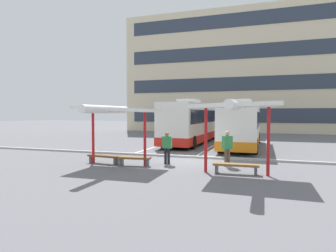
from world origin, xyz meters
The scene contains 15 objects.
ground_plane centered at (0.00, 0.00, 0.00)m, with size 160.00×160.00×0.00m, color slate.
terminal_building centered at (0.03, 31.66, 8.60)m, with size 32.27×13.03×19.93m.
coach_bus_0 centered at (-2.07, 10.12, 1.81)m, with size 2.86×12.46×3.82m.
coach_bus_1 centered at (2.30, 7.76, 1.71)m, with size 2.61×10.32×3.65m.
lane_stripe_0 centered at (-4.21, 9.16, 0.00)m, with size 0.16×14.00×0.01m, color white.
lane_stripe_1 centered at (0.00, 9.16, 0.00)m, with size 0.16×14.00×0.01m, color white.
lane_stripe_2 centered at (4.21, 9.16, 0.00)m, with size 0.16×14.00×0.01m, color white.
waiting_shelter_0 centered at (-3.14, -2.34, 2.78)m, with size 3.96×4.40×3.02m.
bench_0 centered at (-4.04, -2.00, 0.34)m, with size 1.90×0.62×0.45m.
bench_1 centered at (-2.24, -2.09, 0.34)m, with size 1.69×0.60×0.45m.
waiting_shelter_1 centered at (2.81, -2.78, 2.90)m, with size 3.65×4.22×3.14m.
bench_2 centered at (2.81, -2.50, 0.34)m, with size 1.98×0.49×0.45m.
platform_kerb centered at (0.00, 1.42, 0.06)m, with size 44.00×0.24×0.12m, color #ADADA8.
waiting_passenger_0 centered at (-0.83, -1.09, 0.97)m, with size 0.49×0.24×1.68m.
waiting_passenger_1 centered at (2.22, -0.75, 1.03)m, with size 0.52×0.51×1.76m.
Camera 1 is at (3.95, -15.40, 2.64)m, focal length 31.17 mm.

